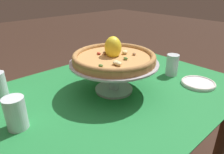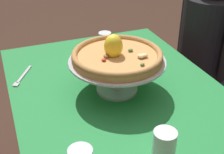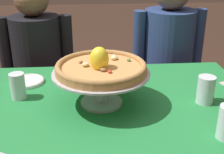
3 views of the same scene
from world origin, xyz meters
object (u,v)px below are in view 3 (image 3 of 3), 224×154
at_px(diner_left, 39,76).
at_px(water_glass_side_left, 18,87).
at_px(pizza, 101,67).
at_px(side_plate, 27,81).
at_px(pizza_stand, 101,81).
at_px(diner_right, 167,70).
at_px(water_glass_side_right, 206,91).

bearing_deg(diner_left, water_glass_side_left, -87.82).
relative_size(pizza, side_plate, 2.25).
bearing_deg(pizza, diner_left, 117.27).
bearing_deg(diner_left, pizza_stand, -62.67).
distance_m(water_glass_side_left, diner_left, 0.72).
distance_m(diner_left, diner_right, 0.88).
bearing_deg(diner_right, pizza, -122.99).
bearing_deg(diner_right, water_glass_side_left, -142.04).
height_order(pizza_stand, diner_right, diner_right).
distance_m(pizza_stand, diner_right, 0.93).
xyz_separation_m(side_plate, diner_left, (-0.03, 0.52, -0.19)).
xyz_separation_m(pizza_stand, diner_left, (-0.39, 0.76, -0.29)).
bearing_deg(side_plate, diner_left, 93.57).
distance_m(pizza, side_plate, 0.47).
distance_m(pizza_stand, water_glass_side_left, 0.38).
height_order(water_glass_side_right, water_glass_side_left, water_glass_side_right).
height_order(pizza, water_glass_side_left, pizza).
relative_size(pizza_stand, water_glass_side_left, 3.47).
relative_size(water_glass_side_right, side_plate, 0.72).
xyz_separation_m(water_glass_side_right, side_plate, (-0.81, 0.27, -0.04)).
distance_m(water_glass_side_right, water_glass_side_left, 0.82).
bearing_deg(water_glass_side_right, side_plate, 161.52).
xyz_separation_m(water_glass_side_left, diner_right, (0.85, 0.67, -0.21)).
bearing_deg(pizza, pizza_stand, 63.68).
bearing_deg(water_glass_side_left, side_plate, 87.82).
xyz_separation_m(side_plate, diner_right, (0.85, 0.50, -0.16)).
height_order(water_glass_side_left, side_plate, water_glass_side_left).
height_order(diner_left, diner_right, diner_right).
bearing_deg(pizza, water_glass_side_left, 167.45).
height_order(pizza, diner_right, diner_right).
bearing_deg(side_plate, pizza, -34.40).
xyz_separation_m(pizza, water_glass_side_left, (-0.37, 0.08, -0.12)).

